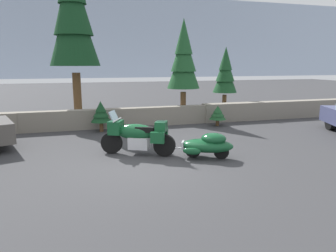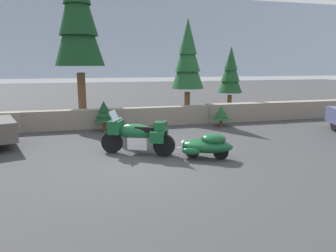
% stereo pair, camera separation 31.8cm
% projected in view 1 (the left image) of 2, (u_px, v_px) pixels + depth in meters
% --- Properties ---
extents(ground_plane, '(80.00, 80.00, 0.00)m').
position_uv_depth(ground_plane, '(145.00, 164.00, 8.61)').
color(ground_plane, '#38383A').
extents(stone_guard_wall, '(24.00, 0.57, 0.87)m').
position_uv_depth(stone_guard_wall, '(128.00, 117.00, 13.69)').
color(stone_guard_wall, gray).
rests_on(stone_guard_wall, ground).
extents(distant_ridgeline, '(240.00, 80.00, 16.00)m').
position_uv_depth(distant_ridgeline, '(80.00, 47.00, 96.82)').
color(distant_ridgeline, '#99A8BF').
rests_on(distant_ridgeline, ground).
extents(touring_motorcycle, '(2.14, 1.34, 1.33)m').
position_uv_depth(touring_motorcycle, '(137.00, 135.00, 9.39)').
color(touring_motorcycle, black).
rests_on(touring_motorcycle, ground).
extents(car_shaped_trailer, '(2.14, 1.30, 0.76)m').
position_uv_depth(car_shaped_trailer, '(208.00, 145.00, 9.07)').
color(car_shaped_trailer, black).
rests_on(car_shaped_trailer, ground).
extents(pine_tree_tall, '(2.22, 2.22, 8.05)m').
position_uv_depth(pine_tree_tall, '(73.00, 10.00, 13.67)').
color(pine_tree_tall, brown).
rests_on(pine_tree_tall, ground).
extents(pine_tree_secondary, '(1.55, 1.55, 4.80)m').
position_uv_depth(pine_tree_secondary, '(184.00, 58.00, 14.71)').
color(pine_tree_secondary, brown).
rests_on(pine_tree_secondary, ground).
extents(pine_tree_far_right, '(1.31, 1.31, 3.63)m').
position_uv_depth(pine_tree_far_right, '(225.00, 72.00, 16.89)').
color(pine_tree_far_right, brown).
rests_on(pine_tree_far_right, ground).
extents(pine_sapling_near, '(0.82, 0.82, 1.24)m').
position_uv_depth(pine_sapling_near, '(101.00, 113.00, 12.62)').
color(pine_sapling_near, brown).
rests_on(pine_sapling_near, ground).
extents(pine_sapling_farther, '(0.75, 0.75, 0.90)m').
position_uv_depth(pine_sapling_farther, '(218.00, 113.00, 13.86)').
color(pine_sapling_farther, brown).
rests_on(pine_sapling_farther, ground).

